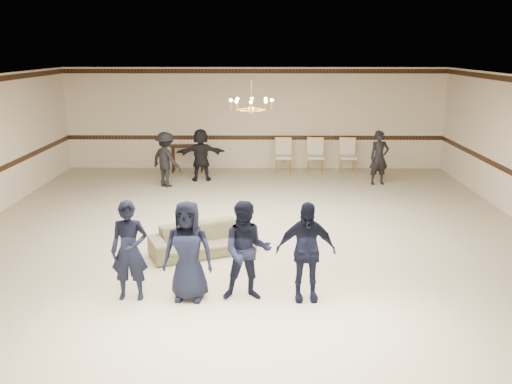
% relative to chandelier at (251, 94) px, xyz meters
% --- Properties ---
extents(room, '(12.01, 14.01, 3.21)m').
position_rel_chandelier_xyz_m(room, '(0.00, -1.00, -1.28)').
color(room, beige).
rests_on(room, ground).
extents(chair_rail, '(12.00, 0.02, 0.14)m').
position_rel_chandelier_xyz_m(chair_rail, '(0.00, 5.99, -1.88)').
color(chair_rail, '#381D11').
rests_on(chair_rail, wall_back).
extents(crown_molding, '(12.00, 0.02, 0.14)m').
position_rel_chandelier_xyz_m(crown_molding, '(0.00, 5.99, 0.21)').
color(crown_molding, '#381D11').
rests_on(crown_molding, wall_back).
extents(chandelier, '(0.94, 0.94, 0.89)m').
position_rel_chandelier_xyz_m(chandelier, '(0.00, 0.00, 0.00)').
color(chandelier, gold).
rests_on(chandelier, ceiling).
extents(boy_a, '(0.58, 0.38, 1.57)m').
position_rel_chandelier_xyz_m(boy_a, '(-1.81, -3.46, -2.09)').
color(boy_a, black).
rests_on(boy_a, floor).
extents(boy_b, '(0.81, 0.57, 1.57)m').
position_rel_chandelier_xyz_m(boy_b, '(-0.91, -3.46, -2.09)').
color(boy_b, black).
rests_on(boy_b, floor).
extents(boy_c, '(0.78, 0.62, 1.57)m').
position_rel_chandelier_xyz_m(boy_c, '(-0.01, -3.46, -2.09)').
color(boy_c, black).
rests_on(boy_c, floor).
extents(boy_d, '(0.94, 0.43, 1.57)m').
position_rel_chandelier_xyz_m(boy_d, '(0.89, -3.46, -2.09)').
color(boy_d, black).
rests_on(boy_d, floor).
extents(settee, '(2.08, 1.47, 0.57)m').
position_rel_chandelier_xyz_m(settee, '(-0.91, -1.58, -2.59)').
color(settee, '#7B7952').
rests_on(settee, floor).
extents(adult_left, '(1.14, 1.05, 1.54)m').
position_rel_chandelier_xyz_m(adult_left, '(-2.45, 3.59, -2.10)').
color(adult_left, black).
rests_on(adult_left, floor).
extents(adult_mid, '(1.48, 0.65, 1.54)m').
position_rel_chandelier_xyz_m(adult_mid, '(-1.55, 4.29, -2.10)').
color(adult_mid, black).
rests_on(adult_mid, floor).
extents(adult_right, '(0.63, 0.48, 1.54)m').
position_rel_chandelier_xyz_m(adult_right, '(3.55, 3.89, -2.10)').
color(adult_right, black).
rests_on(adult_right, floor).
extents(banquet_chair_left, '(0.52, 0.52, 1.07)m').
position_rel_chandelier_xyz_m(banquet_chair_left, '(0.90, 5.25, -2.34)').
color(banquet_chair_left, beige).
rests_on(banquet_chair_left, floor).
extents(banquet_chair_mid, '(0.56, 0.56, 1.07)m').
position_rel_chandelier_xyz_m(banquet_chair_mid, '(1.90, 5.25, -2.34)').
color(banquet_chair_mid, beige).
rests_on(banquet_chair_mid, floor).
extents(banquet_chair_right, '(0.55, 0.55, 1.07)m').
position_rel_chandelier_xyz_m(banquet_chair_right, '(2.90, 5.25, -2.34)').
color(banquet_chair_right, beige).
rests_on(banquet_chair_right, floor).
extents(console_table, '(1.04, 0.49, 0.85)m').
position_rel_chandelier_xyz_m(console_table, '(-2.10, 5.45, -2.45)').
color(console_table, black).
rests_on(console_table, floor).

